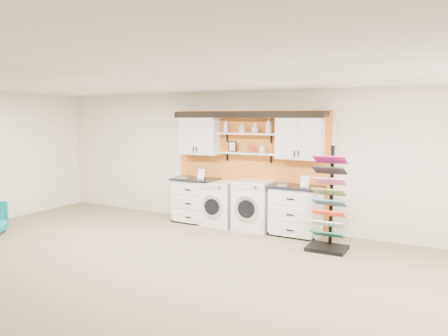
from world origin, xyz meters
The scene contains 21 objects.
floor centered at (0.00, 0.00, 0.00)m, with size 10.00×10.00×0.00m, color gray.
ceiling centered at (0.00, 0.00, 2.80)m, with size 10.00×10.00×0.00m, color white.
wall_back centered at (0.00, 4.00, 1.40)m, with size 10.00×10.00×0.00m, color silver.
accent_panel centered at (0.00, 3.96, 1.20)m, with size 3.40×0.07×2.40m, color orange.
upper_cabinet_left centered at (-1.13, 3.79, 1.88)m, with size 0.90×0.35×0.84m.
upper_cabinet_right centered at (1.13, 3.79, 1.88)m, with size 0.90×0.35×0.84m.
shelf_lower centered at (0.00, 3.80, 1.53)m, with size 1.32×0.28×0.03m, color white.
shelf_upper centered at (0.00, 3.80, 1.93)m, with size 1.32×0.28×0.03m, color white.
crown_molding centered at (0.00, 3.81, 2.33)m, with size 3.30×0.41×0.13m.
picture_frame centered at (-0.35, 3.85, 1.66)m, with size 0.18×0.02×0.22m.
canister_red centered at (0.10, 3.80, 1.62)m, with size 0.11×0.11×0.16m, color red.
canister_cream centered at (0.35, 3.80, 1.61)m, with size 0.10×0.10×0.14m, color silver.
base_cabinet_left centered at (-1.13, 3.64, 0.48)m, with size 0.98×0.66×0.96m.
base_cabinet_right centered at (1.13, 3.64, 0.48)m, with size 0.98×0.66×0.96m.
washer centered at (-0.53, 3.64, 0.47)m, with size 0.67×0.71×0.93m.
dryer centered at (0.24, 3.64, 0.50)m, with size 0.72×0.71×1.00m.
sample_rack centered at (1.93, 3.02, 0.56)m, with size 0.65×0.54×1.79m.
soap_bottle_a centered at (-0.48, 3.80, 2.08)m, with size 0.10×0.10×0.26m, color silver.
soap_bottle_b centered at (-0.11, 3.80, 2.05)m, with size 0.09×0.09×0.20m, color silver.
soap_bottle_c centered at (0.19, 3.80, 2.04)m, with size 0.15×0.15×0.19m, color silver.
soap_bottle_d centered at (0.48, 3.80, 2.10)m, with size 0.12×0.12×0.31m, color silver.
Camera 1 is at (3.84, -4.24, 2.29)m, focal length 35.00 mm.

